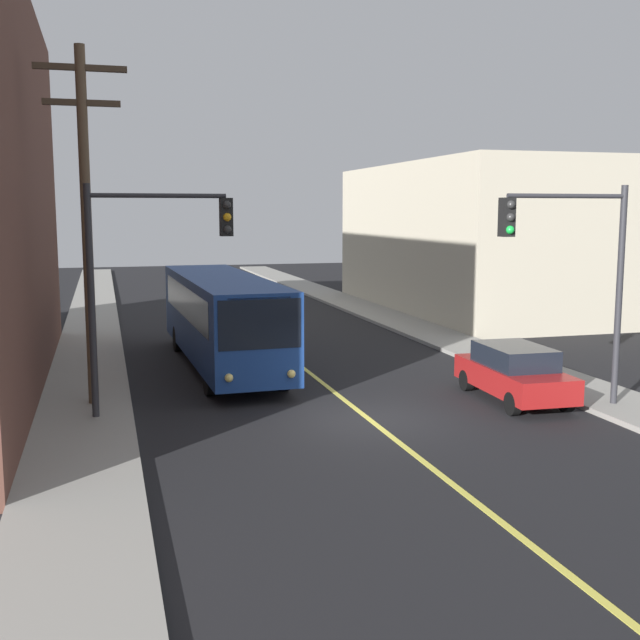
% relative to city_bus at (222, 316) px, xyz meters
% --- Properties ---
extents(ground_plane, '(120.00, 120.00, 0.00)m').
position_rel_city_bus_xyz_m(ground_plane, '(2.69, -8.03, -1.82)').
color(ground_plane, black).
extents(sidewalk_left, '(2.50, 90.00, 0.15)m').
position_rel_city_bus_xyz_m(sidewalk_left, '(-4.56, 1.97, -1.74)').
color(sidewalk_left, gray).
rests_on(sidewalk_left, ground).
extents(sidewalk_right, '(2.50, 90.00, 0.15)m').
position_rel_city_bus_xyz_m(sidewalk_right, '(9.94, 1.97, -1.74)').
color(sidewalk_right, gray).
rests_on(sidewalk_right, ground).
extents(lane_stripe_center, '(0.16, 60.00, 0.01)m').
position_rel_city_bus_xyz_m(lane_stripe_center, '(2.69, 6.97, -1.81)').
color(lane_stripe_center, '#D8CC4C').
rests_on(lane_stripe_center, ground).
extents(building_right_warehouse, '(12.00, 19.07, 7.96)m').
position_rel_city_bus_xyz_m(building_right_warehouse, '(17.18, 12.22, 2.16)').
color(building_right_warehouse, beige).
rests_on(building_right_warehouse, ground).
extents(city_bus, '(2.91, 12.22, 3.20)m').
position_rel_city_bus_xyz_m(city_bus, '(0.00, 0.00, 0.00)').
color(city_bus, navy).
rests_on(city_bus, ground).
extents(parked_car_red, '(1.96, 4.46, 1.62)m').
position_rel_city_bus_xyz_m(parked_car_red, '(7.39, -7.22, -0.98)').
color(parked_car_red, maroon).
rests_on(parked_car_red, ground).
extents(utility_pole_near, '(2.40, 0.28, 9.65)m').
position_rel_city_bus_xyz_m(utility_pole_near, '(-4.33, -4.82, 3.65)').
color(utility_pole_near, brown).
rests_on(utility_pole_near, sidewalk_left).
extents(traffic_signal_left_corner, '(3.75, 0.48, 6.00)m').
position_rel_city_bus_xyz_m(traffic_signal_left_corner, '(-2.73, -6.36, 2.49)').
color(traffic_signal_left_corner, '#2D2D33').
rests_on(traffic_signal_left_corner, sidewalk_left).
extents(traffic_signal_right_corner, '(3.75, 0.48, 6.00)m').
position_rel_city_bus_xyz_m(traffic_signal_right_corner, '(8.10, -8.78, 2.49)').
color(traffic_signal_right_corner, '#2D2D33').
rests_on(traffic_signal_right_corner, sidewalk_right).
extents(fire_hydrant, '(0.44, 0.26, 0.84)m').
position_rel_city_bus_xyz_m(fire_hydrant, '(9.54, -3.13, -1.23)').
color(fire_hydrant, red).
rests_on(fire_hydrant, sidewalk_right).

